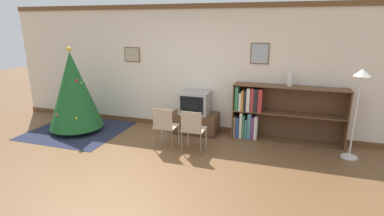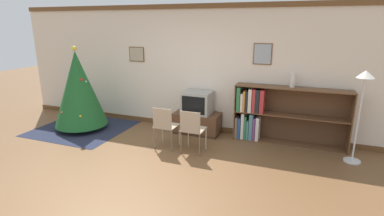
% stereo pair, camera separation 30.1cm
% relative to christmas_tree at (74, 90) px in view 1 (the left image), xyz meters
% --- Properties ---
extents(ground_plane, '(24.00, 24.00, 0.00)m').
position_rel_christmas_tree_xyz_m(ground_plane, '(2.36, -1.45, -0.92)').
color(ground_plane, brown).
extents(wall_back, '(9.14, 0.11, 2.70)m').
position_rel_christmas_tree_xyz_m(wall_back, '(2.36, 1.01, 0.43)').
color(wall_back, silver).
rests_on(wall_back, ground_plane).
extents(area_rug, '(1.98, 1.83, 0.01)m').
position_rel_christmas_tree_xyz_m(area_rug, '(-0.00, 0.00, -0.92)').
color(area_rug, '#23283D').
rests_on(area_rug, ground_plane).
extents(christmas_tree, '(1.14, 1.14, 1.84)m').
position_rel_christmas_tree_xyz_m(christmas_tree, '(0.00, 0.00, 0.00)').
color(christmas_tree, maroon).
rests_on(christmas_tree, area_rug).
extents(tv_console, '(0.98, 0.51, 0.45)m').
position_rel_christmas_tree_xyz_m(tv_console, '(2.52, 0.69, -0.70)').
color(tv_console, '#412A1A').
rests_on(tv_console, ground_plane).
extents(television, '(0.61, 0.50, 0.47)m').
position_rel_christmas_tree_xyz_m(television, '(2.52, 0.69, -0.24)').
color(television, '#9E9E99').
rests_on(television, tv_console).
extents(folding_chair_left, '(0.40, 0.40, 0.82)m').
position_rel_christmas_tree_xyz_m(folding_chair_left, '(2.25, -0.34, -0.45)').
color(folding_chair_left, tan).
rests_on(folding_chair_left, ground_plane).
extents(folding_chair_right, '(0.40, 0.40, 0.82)m').
position_rel_christmas_tree_xyz_m(folding_chair_right, '(2.80, -0.34, -0.45)').
color(folding_chair_right, tan).
rests_on(folding_chair_right, ground_plane).
extents(bookshelf, '(2.15, 0.36, 1.13)m').
position_rel_christmas_tree_xyz_m(bookshelf, '(4.01, 0.77, -0.36)').
color(bookshelf, brown).
rests_on(bookshelf, ground_plane).
extents(vase, '(0.10, 0.10, 0.28)m').
position_rel_christmas_tree_xyz_m(vase, '(4.40, 0.82, 0.35)').
color(vase, silver).
rests_on(vase, bookshelf).
extents(standing_lamp, '(0.28, 0.28, 1.59)m').
position_rel_christmas_tree_xyz_m(standing_lamp, '(5.52, 0.33, 0.30)').
color(standing_lamp, silver).
rests_on(standing_lamp, ground_plane).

